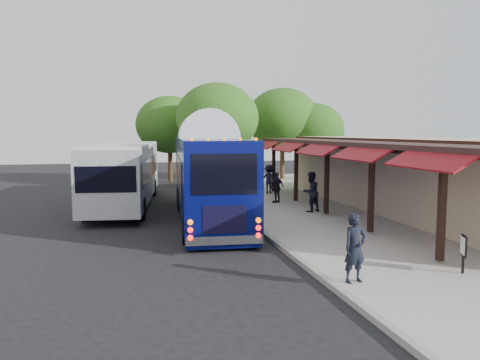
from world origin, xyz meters
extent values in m
plane|color=black|center=(0.00, 0.00, 0.00)|extent=(90.00, 90.00, 0.00)
cube|color=#9E9B93|center=(5.00, 4.00, 0.07)|extent=(10.00, 40.00, 0.15)
cube|color=gray|center=(0.05, 4.00, 0.07)|extent=(0.20, 40.00, 0.16)
cube|color=tan|center=(8.50, 4.00, 1.80)|extent=(5.00, 20.00, 3.60)
cube|color=black|center=(5.98, 4.00, 3.30)|extent=(0.06, 20.00, 0.60)
cube|color=#331E19|center=(4.90, 4.00, 3.40)|extent=(2.60, 20.00, 0.18)
cube|color=black|center=(3.78, -4.00, 1.80)|extent=(0.18, 0.18, 3.16)
cube|color=maroon|center=(3.35, -4.00, 3.15)|extent=(1.00, 3.20, 0.57)
cube|color=black|center=(3.78, 0.00, 1.80)|extent=(0.18, 0.18, 3.16)
cube|color=maroon|center=(3.35, 0.00, 3.15)|extent=(1.00, 3.20, 0.57)
cube|color=black|center=(3.78, 4.00, 1.80)|extent=(0.18, 0.18, 3.16)
cube|color=maroon|center=(3.35, 4.00, 3.15)|extent=(1.00, 3.20, 0.57)
cube|color=black|center=(3.78, 8.00, 1.80)|extent=(0.18, 0.18, 3.16)
cube|color=maroon|center=(3.35, 8.00, 3.15)|extent=(1.00, 3.20, 0.57)
cube|color=black|center=(3.78, 12.00, 1.80)|extent=(0.18, 0.18, 3.16)
cube|color=maroon|center=(3.35, 12.00, 3.15)|extent=(1.00, 3.20, 0.57)
sphere|color=#16537E|center=(4.20, -2.00, 2.88)|extent=(0.26, 0.26, 0.26)
sphere|color=#16537E|center=(4.20, 3.00, 2.88)|extent=(0.26, 0.26, 0.26)
sphere|color=#16537E|center=(4.20, 8.00, 2.88)|extent=(0.26, 0.26, 0.26)
cube|color=#070C53|center=(-1.45, 5.04, 2.03)|extent=(3.46, 12.21, 3.16)
cube|color=#070C53|center=(-1.45, 5.04, 0.30)|extent=(3.40, 12.09, 0.35)
ellipsoid|color=white|center=(-1.45, 5.04, 3.60)|extent=(3.44, 11.97, 0.56)
cube|color=black|center=(-1.45, -1.00, 2.56)|extent=(2.10, 0.19, 1.31)
cube|color=silver|center=(-1.45, -0.93, 0.42)|extent=(2.52, 0.37, 0.28)
sphere|color=#FF0C0C|center=(-2.55, -1.02, 0.68)|extent=(0.18, 0.18, 0.18)
sphere|color=#FF0C0C|center=(-0.35, -1.02, 0.68)|extent=(0.18, 0.18, 0.18)
cylinder|color=black|center=(-2.61, 0.46, 0.52)|extent=(0.38, 1.06, 1.04)
cylinder|color=black|center=(-0.29, 0.46, 0.52)|extent=(0.38, 1.06, 1.04)
cylinder|color=black|center=(-2.61, 8.90, 0.52)|extent=(0.38, 1.06, 1.04)
cylinder|color=black|center=(-0.29, 8.90, 0.52)|extent=(0.38, 1.06, 1.04)
cube|color=gray|center=(-5.09, 9.81, 1.78)|extent=(4.00, 12.42, 2.81)
cube|color=black|center=(-6.42, 9.81, 2.02)|extent=(1.19, 10.31, 1.06)
cube|color=black|center=(-3.75, 9.81, 2.02)|extent=(1.19, 10.31, 1.06)
cube|color=silver|center=(-5.09, 9.81, 3.23)|extent=(3.92, 12.17, 0.11)
cylinder|color=black|center=(-6.31, 5.54, 0.51)|extent=(0.41, 1.05, 1.02)
cylinder|color=black|center=(-3.87, 5.54, 0.51)|extent=(0.41, 1.05, 1.02)
cylinder|color=black|center=(-6.31, 13.47, 0.51)|extent=(0.41, 1.05, 1.02)
cylinder|color=black|center=(-3.87, 13.47, 0.51)|extent=(0.41, 1.05, 1.02)
imported|color=black|center=(0.60, -5.00, 1.02)|extent=(0.71, 0.53, 1.75)
imported|color=black|center=(3.40, 4.94, 1.10)|extent=(1.13, 1.02, 1.89)
imported|color=black|center=(2.73, 8.03, 0.97)|extent=(1.03, 0.81, 1.63)
imported|color=black|center=(3.40, 11.70, 1.02)|extent=(1.30, 1.10, 1.74)
cube|color=black|center=(3.75, -5.00, 0.67)|extent=(0.07, 0.07, 1.03)
cube|color=black|center=(3.75, -5.00, 0.90)|extent=(0.23, 0.44, 0.56)
cube|color=white|center=(3.72, -5.00, 0.90)|extent=(0.17, 0.36, 0.47)
cylinder|color=#382314|center=(1.01, 16.02, 1.63)|extent=(0.36, 0.36, 3.26)
ellipsoid|color=#214611|center=(1.01, 16.02, 4.81)|extent=(5.63, 5.63, 4.78)
cylinder|color=#382314|center=(7.05, 20.20, 1.66)|extent=(0.36, 0.36, 3.33)
ellipsoid|color=#214611|center=(7.05, 20.20, 4.91)|extent=(5.75, 5.75, 4.88)
cylinder|color=#382314|center=(9.38, 19.41, 1.39)|extent=(0.36, 0.36, 2.79)
ellipsoid|color=#214611|center=(9.38, 19.41, 4.12)|extent=(4.81, 4.81, 4.09)
cylinder|color=#382314|center=(-1.79, 21.09, 1.50)|extent=(0.36, 0.36, 3.00)
ellipsoid|color=#214611|center=(-1.79, 21.09, 4.44)|extent=(5.19, 5.19, 4.41)
camera|label=1|loc=(-4.79, -15.44, 3.90)|focal=35.00mm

